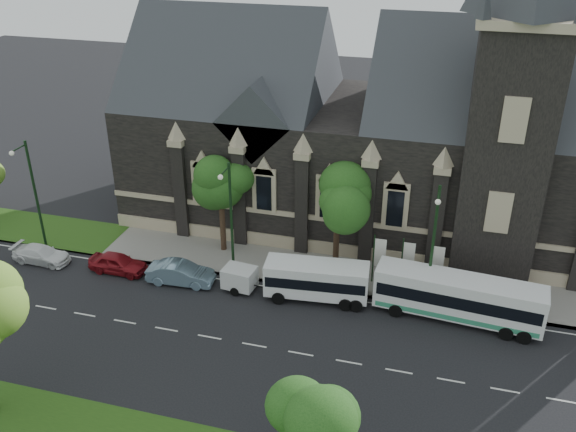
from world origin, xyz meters
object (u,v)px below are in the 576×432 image
(tree_walk_right, at_px, (342,196))
(sedan, at_px, (181,273))
(banner_flag_right, at_px, (435,263))
(tree_walk_left, at_px, (224,184))
(street_lamp_mid, at_px, (230,215))
(banner_flag_left, at_px, (378,255))
(shuttle_bus, at_px, (317,279))
(banner_flag_center, at_px, (406,259))
(box_trailer, at_px, (240,278))
(tree_park_east, at_px, (319,417))
(car_far_red, at_px, (118,263))
(tour_coach, at_px, (458,297))
(street_lamp_near, at_px, (433,241))
(car_far_white, at_px, (41,254))
(street_lamp_far, at_px, (33,190))

(tree_walk_right, distance_m, sedan, 12.86)
(banner_flag_right, bearing_deg, tree_walk_left, 173.96)
(tree_walk_right, xyz_separation_m, sedan, (-10.55, -5.38, -5.01))
(street_lamp_mid, xyz_separation_m, banner_flag_left, (10.29, 1.91, -2.73))
(tree_walk_right, relative_size, shuttle_bus, 1.07)
(shuttle_bus, relative_size, sedan, 1.49)
(banner_flag_center, bearing_deg, box_trailer, -163.46)
(street_lamp_mid, distance_m, banner_flag_right, 14.67)
(tree_park_east, relative_size, box_trailer, 1.90)
(banner_flag_right, relative_size, sedan, 0.82)
(box_trailer, distance_m, car_far_red, 9.52)
(tour_coach, bearing_deg, street_lamp_near, 161.00)
(box_trailer, bearing_deg, banner_flag_right, 20.46)
(street_lamp_mid, xyz_separation_m, car_far_white, (-14.84, -1.93, -4.46))
(banner_flag_left, relative_size, tour_coach, 0.36)
(street_lamp_far, xyz_separation_m, car_far_white, (1.16, -1.93, -4.46))
(street_lamp_mid, height_order, car_far_red, street_lamp_mid)
(street_lamp_far, bearing_deg, banner_flag_left, 4.15)
(sedan, relative_size, car_far_white, 1.08)
(tree_park_east, xyz_separation_m, box_trailer, (-9.12, 14.99, -3.64))
(tour_coach, xyz_separation_m, shuttle_bus, (-9.45, -0.14, -0.14))
(tree_walk_left, xyz_separation_m, car_far_white, (-13.04, -5.54, -5.08))
(tree_park_east, bearing_deg, shuttle_bus, 103.18)
(tree_walk_right, height_order, tour_coach, tree_walk_right)
(tour_coach, xyz_separation_m, sedan, (-19.36, -0.86, -0.92))
(banner_flag_left, xyz_separation_m, tour_coach, (5.73, -2.80, -0.66))
(tree_park_east, xyz_separation_m, banner_flag_left, (0.11, 18.32, -2.24))
(banner_flag_right, bearing_deg, street_lamp_near, -98.56)
(banner_flag_left, relative_size, banner_flag_right, 1.00)
(tree_park_east, bearing_deg, tour_coach, 69.37)
(box_trailer, bearing_deg, street_lamp_far, -178.48)
(shuttle_bus, bearing_deg, street_lamp_far, 171.52)
(tree_park_east, height_order, tree_walk_right, tree_walk_right)
(tree_walk_left, relative_size, car_far_white, 1.70)
(street_lamp_near, height_order, shuttle_bus, street_lamp_near)
(car_far_red, bearing_deg, box_trailer, -87.54)
(banner_flag_left, xyz_separation_m, box_trailer, (-9.23, -3.34, -1.40))
(street_lamp_mid, distance_m, banner_flag_center, 12.73)
(car_far_white, bearing_deg, street_lamp_far, 31.25)
(car_far_red, bearing_deg, tree_park_east, -127.17)
(tree_walk_right, height_order, car_far_white, tree_walk_right)
(tree_walk_left, bearing_deg, tree_park_east, -59.13)
(tour_coach, distance_m, sedan, 19.40)
(banner_flag_center, distance_m, shuttle_bus, 6.48)
(banner_flag_left, height_order, shuttle_bus, banner_flag_left)
(banner_flag_right, bearing_deg, banner_flag_center, 180.00)
(banner_flag_center, xyz_separation_m, car_far_white, (-27.12, -3.83, -1.73))
(street_lamp_far, bearing_deg, sedan, -7.91)
(tree_walk_right, bearing_deg, street_lamp_near, -28.06)
(tree_walk_left, relative_size, street_lamp_near, 0.85)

